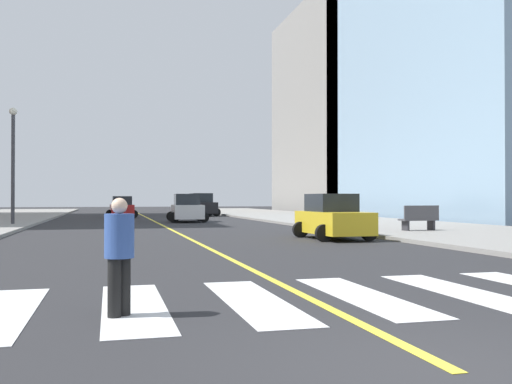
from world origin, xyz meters
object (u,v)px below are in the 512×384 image
car_red_third (122,208)px  car_white_fourth (187,209)px  street_lamp (13,154)px  car_black_second (201,205)px  fire_hydrant (316,217)px  car_yellow_nearest (333,218)px  park_bench (419,218)px  pedestrian_crossing (119,251)px

car_red_third → car_white_fourth: car_white_fourth is taller
car_white_fourth → street_lamp: (-10.44, -3.94, 3.22)m
car_black_second → car_red_third: car_black_second is taller
fire_hydrant → street_lamp: (-16.36, 5.24, 3.53)m
fire_hydrant → street_lamp: size_ratio=0.13×
car_yellow_nearest → car_black_second: (-0.32, 30.76, 0.15)m
car_black_second → park_bench: (5.34, -28.63, -0.28)m
park_bench → fire_hydrant: (-2.44, 6.62, -0.11)m
car_yellow_nearest → car_black_second: bearing=-90.8°
street_lamp → car_yellow_nearest: bearing=-45.4°
car_yellow_nearest → car_black_second: car_black_second is taller
park_bench → street_lamp: size_ratio=0.28×
pedestrian_crossing → car_white_fourth: bearing=-140.5°
car_white_fourth → pedestrian_crossing: size_ratio=2.74×
car_white_fourth → street_lamp: size_ratio=0.66×
car_yellow_nearest → car_white_fourth: size_ratio=0.92×
car_black_second → car_yellow_nearest: bearing=89.0°
park_bench → car_black_second: bearing=6.1°
car_yellow_nearest → car_red_third: car_red_third is taller
car_white_fourth → street_lamp: 11.61m
car_red_third → street_lamp: (-6.32, -13.96, 3.27)m
car_black_second → car_white_fourth: bearing=75.2°
car_yellow_nearest → car_white_fourth: car_white_fourth is taller
park_bench → fire_hydrant: park_bench is taller
car_red_third → street_lamp: size_ratio=0.61×
car_yellow_nearest → pedestrian_crossing: (-8.34, -13.02, 0.05)m
car_red_third → park_bench: size_ratio=2.20×
car_yellow_nearest → park_bench: 5.46m
car_yellow_nearest → car_red_third: (-7.45, 27.95, 0.01)m
fire_hydrant → pedestrian_crossing: bearing=-116.7°
pedestrian_crossing → street_lamp: size_ratio=0.24×
car_black_second → park_bench: size_ratio=2.56×
car_yellow_nearest → car_white_fourth: (-3.33, 17.93, 0.07)m
car_black_second → car_red_third: bearing=20.0°
car_black_second → fire_hydrant: car_black_second is taller
car_yellow_nearest → car_red_third: 28.92m
car_red_third → park_bench: bearing=-66.2°
park_bench → fire_hydrant: size_ratio=2.07×
car_red_third → street_lamp: 15.67m
park_bench → pedestrian_crossing: (-13.36, -15.15, 0.18)m
car_black_second → car_white_fourth: 13.18m
car_white_fourth → park_bench: 17.88m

